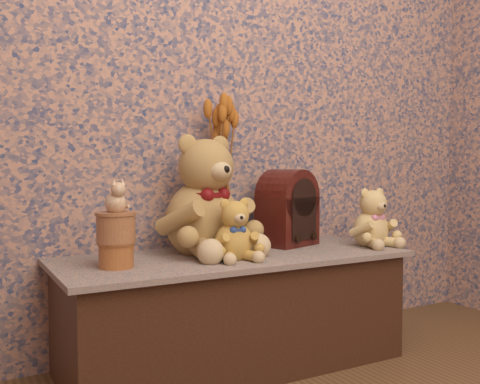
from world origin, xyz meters
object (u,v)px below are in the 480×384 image
Objects in this scene: teddy_small at (371,215)px; cat_figurine at (115,196)px; biscuit_tin_lower at (116,255)px; teddy_large at (203,190)px; cathedral_radio at (287,207)px; teddy_medium at (234,227)px; ceramic_vase at (222,226)px.

teddy_small is 2.27× the size of cat_figurine.
biscuit_tin_lower is at bearing 0.00° from cat_figurine.
teddy_small is 1.08m from cat_figurine.
cat_figurine is (-0.38, -0.13, -0.00)m from teddy_large.
cathedral_radio is 2.81× the size of cat_figurine.
teddy_medium is at bearing -6.45° from biscuit_tin_lower.
teddy_medium is at bearing -89.12° from teddy_large.
cat_figurine reaches higher than teddy_small.
ceramic_vase is (0.08, 0.25, -0.03)m from teddy_medium.
teddy_medium is 1.28× the size of ceramic_vase.
biscuit_tin_lower is at bearing -157.82° from ceramic_vase.
teddy_medium is 0.44m from cat_figurine.
teddy_small is 0.35m from cathedral_radio.
teddy_medium is 0.73× the size of cathedral_radio.
teddy_medium is 0.43m from biscuit_tin_lower.
cat_figurine is (-0.78, -0.14, 0.08)m from cathedral_radio.
ceramic_vase is (0.12, 0.07, -0.15)m from teddy_large.
biscuit_tin_lower is at bearing -171.50° from teddy_large.
biscuit_tin_lower is (-1.08, 0.04, -0.09)m from teddy_small.
cathedral_radio is 0.79m from cat_figurine.
teddy_large is 0.73m from teddy_small.
teddy_large is 2.65× the size of ceramic_vase.
cat_figurine is (-0.42, 0.05, 0.12)m from teddy_medium.
ceramic_vase is 1.60× the size of biscuit_tin_lower.
cathedral_radio reaches higher than biscuit_tin_lower.
teddy_medium is 0.41m from cathedral_radio.
cathedral_radio is (0.36, 0.19, 0.04)m from teddy_medium.
cathedral_radio is at bearing -10.21° from teddy_large.
teddy_small is at bearing -22.78° from ceramic_vase.
cat_figurine is at bearing -171.50° from teddy_large.
teddy_small reaches higher than ceramic_vase.
teddy_medium is 0.26m from ceramic_vase.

